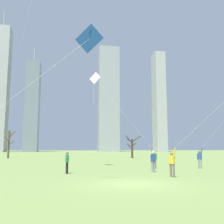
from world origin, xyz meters
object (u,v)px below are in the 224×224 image
object	(u,v)px
kite_flyer_foreground_left_white	(138,136)
bystander_strolling_midfield	(153,160)
kite_flyer_foreground_right_green	(193,141)
bare_tree_left_of_center	(9,143)
bystander_far_off_by_trees	(67,161)
bare_tree_right_of_center	(132,147)

from	to	relation	value
kite_flyer_foreground_left_white	bystander_strolling_midfield	size ratio (longest dim) A/B	6.07
kite_flyer_foreground_right_green	bare_tree_left_of_center	distance (m)	40.33
bystander_far_off_by_trees	bystander_strolling_midfield	bearing A→B (deg)	0.32
kite_flyer_foreground_right_green	bare_tree_right_of_center	xyz separation A→B (m)	(4.60, 33.04, -0.13)
kite_flyer_foreground_right_green	bystander_far_off_by_trees	bearing A→B (deg)	149.59
kite_flyer_foreground_left_white	kite_flyer_foreground_right_green	world-z (taller)	kite_flyer_foreground_right_green
bystander_far_off_by_trees	bystander_strolling_midfield	distance (m)	6.68
bystander_far_off_by_trees	kite_flyer_foreground_left_white	bearing A→B (deg)	33.33
bystander_far_off_by_trees	bare_tree_left_of_center	world-z (taller)	bare_tree_left_of_center
kite_flyer_foreground_left_white	bystander_strolling_midfield	xyz separation A→B (m)	(-0.01, -4.36, -2.12)
kite_flyer_foreground_left_white	bystander_strolling_midfield	bearing A→B (deg)	-90.11
kite_flyer_foreground_right_green	bare_tree_right_of_center	size ratio (longest dim) A/B	2.91
kite_flyer_foreground_right_green	bystander_strolling_midfield	distance (m)	4.93
kite_flyer_foreground_left_white	bystander_far_off_by_trees	world-z (taller)	kite_flyer_foreground_left_white
kite_flyer_foreground_left_white	bare_tree_right_of_center	size ratio (longest dim) A/B	2.32
kite_flyer_foreground_right_green	bare_tree_left_of_center	bearing A→B (deg)	116.91
kite_flyer_foreground_left_white	bare_tree_right_of_center	xyz separation A→B (m)	(5.68, 24.08, -0.87)
kite_flyer_foreground_left_white	kite_flyer_foreground_right_green	xyz separation A→B (m)	(1.08, -8.97, -0.74)
kite_flyer_foreground_right_green	bare_tree_left_of_center	xyz separation A→B (m)	(-18.25, 35.96, 0.55)
bare_tree_left_of_center	bystander_far_off_by_trees	bearing A→B (deg)	-71.55
bystander_far_off_by_trees	bare_tree_right_of_center	world-z (taller)	bare_tree_right_of_center
bare_tree_left_of_center	kite_flyer_foreground_left_white	bearing A→B (deg)	-57.54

